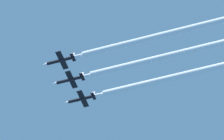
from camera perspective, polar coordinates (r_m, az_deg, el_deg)
jet_far_left at (r=287.79m, az=-3.59°, el=0.65°), size 8.31×12.11×2.91m
jet_inner_left at (r=293.48m, az=-2.94°, el=-0.68°), size 8.31×12.11×2.91m
jet_center at (r=299.41m, az=-2.15°, el=-2.00°), size 8.31×12.11×2.91m
smoke_trail_far_left at (r=279.72m, az=4.75°, el=2.70°), size 2.23×75.40×2.23m
smoke_trail_inner_left at (r=286.16m, az=4.31°, el=1.07°), size 2.23×65.74×2.23m
smoke_trail_center at (r=291.54m, az=6.37°, el=0.02°), size 2.23×80.54×2.23m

